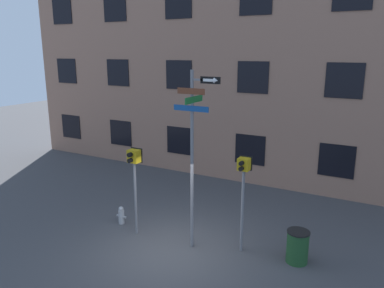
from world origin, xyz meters
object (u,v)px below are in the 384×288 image
at_px(pedestrian_signal_right, 243,180).
at_px(fire_hydrant, 121,215).
at_px(pedestrian_signal_left, 134,167).
at_px(street_sign_pole, 194,146).
at_px(trash_bin, 297,247).

height_order(pedestrian_signal_right, fire_hydrant, pedestrian_signal_right).
relative_size(pedestrian_signal_left, pedestrian_signal_right, 0.98).
distance_m(street_sign_pole, pedestrian_signal_right, 1.63).
distance_m(pedestrian_signal_right, fire_hydrant, 4.48).
relative_size(fire_hydrant, trash_bin, 0.66).
bearing_deg(pedestrian_signal_right, fire_hydrant, -176.22).
xyz_separation_m(pedestrian_signal_right, fire_hydrant, (-4.07, -0.27, -1.84)).
distance_m(street_sign_pole, trash_bin, 3.86).
xyz_separation_m(fire_hydrant, trash_bin, (5.60, 0.42, 0.16)).
xyz_separation_m(street_sign_pole, trash_bin, (2.81, 0.62, -2.58)).
xyz_separation_m(pedestrian_signal_left, fire_hydrant, (-0.83, 0.30, -1.85)).
xyz_separation_m(street_sign_pole, pedestrian_signal_right, (1.28, 0.46, -0.90)).
height_order(fire_hydrant, trash_bin, trash_bin).
relative_size(pedestrian_signal_right, trash_bin, 3.07).
bearing_deg(pedestrian_signal_right, pedestrian_signal_left, -170.07).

